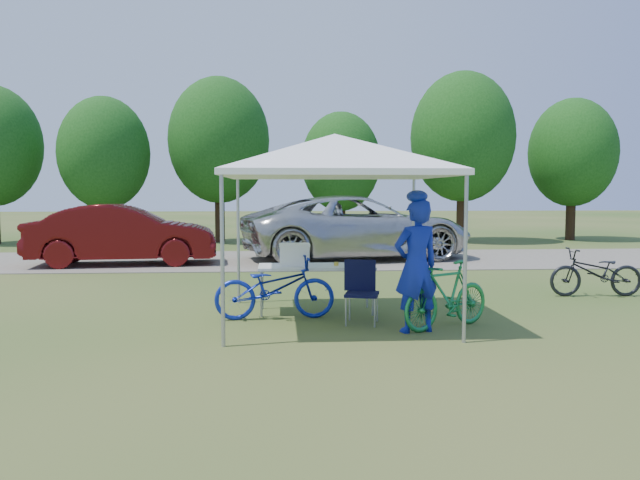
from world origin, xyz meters
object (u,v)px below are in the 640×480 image
at_px(bike_blue, 275,288).
at_px(bike_dark, 596,272).
at_px(cooler, 294,254).
at_px(folding_chair, 361,286).
at_px(minivan, 357,227).
at_px(folding_table, 316,268).
at_px(sedan, 124,235).
at_px(cyclist, 416,266).
at_px(bike_green, 447,295).

distance_m(bike_blue, bike_dark, 6.00).
xyz_separation_m(cooler, bike_dark, (5.48, 1.12, -0.48)).
distance_m(folding_chair, minivan, 8.29).
relative_size(folding_table, bike_blue, 1.01).
height_order(cooler, sedan, sedan).
height_order(cyclist, bike_green, cyclist).
relative_size(folding_table, folding_chair, 2.00).
relative_size(folding_chair, cooler, 1.89).
distance_m(cyclist, bike_blue, 2.19).
bearing_deg(cyclist, cooler, -61.02).
bearing_deg(sedan, cyclist, -149.92).
distance_m(cooler, minivan, 7.66).
height_order(cooler, bike_dark, cooler).
height_order(bike_blue, minivan, minivan).
distance_m(cooler, bike_blue, 0.73).
bearing_deg(folding_table, cyclist, -49.47).
xyz_separation_m(cooler, bike_blue, (-0.31, -0.49, -0.45)).
bearing_deg(cyclist, bike_green, -178.05).
relative_size(bike_green, sedan, 0.33).
bearing_deg(folding_table, cooler, 180.00).
bearing_deg(cyclist, folding_chair, -63.69).
distance_m(cooler, cyclist, 2.17).
bearing_deg(bike_green, cooler, -152.44).
xyz_separation_m(cooler, bike_green, (2.07, -1.30, -0.45)).
distance_m(bike_dark, sedan, 11.09).
bearing_deg(bike_dark, folding_chair, -64.09).
height_order(bike_blue, sedan, sedan).
xyz_separation_m(folding_chair, cooler, (-0.94, 0.81, 0.38)).
relative_size(folding_chair, bike_blue, 0.51).
relative_size(bike_dark, sedan, 0.36).
bearing_deg(bike_blue, folding_table, -57.27).
bearing_deg(cyclist, bike_blue, -45.69).
bearing_deg(cooler, bike_blue, -121.98).
relative_size(cyclist, minivan, 0.28).
xyz_separation_m(folding_chair, bike_dark, (4.53, 1.92, -0.09)).
bearing_deg(cyclist, folding_table, -67.86).
height_order(folding_table, cooler, cooler).
height_order(folding_chair, bike_dark, folding_chair).
distance_m(cyclist, minivan, 8.90).
relative_size(folding_chair, bike_dark, 0.54).
distance_m(bike_blue, bike_green, 2.51).
bearing_deg(minivan, cyclist, 165.39).
relative_size(bike_dark, minivan, 0.26).
bearing_deg(bike_green, minivan, 150.52).
relative_size(folding_table, bike_dark, 1.08).
xyz_separation_m(cooler, sedan, (-4.21, 6.52, -0.12)).
bearing_deg(cyclist, sedan, -72.37).
bearing_deg(bike_blue, folding_chair, -108.73).
relative_size(folding_chair, sedan, 0.19).
bearing_deg(folding_table, folding_chair, -53.33).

